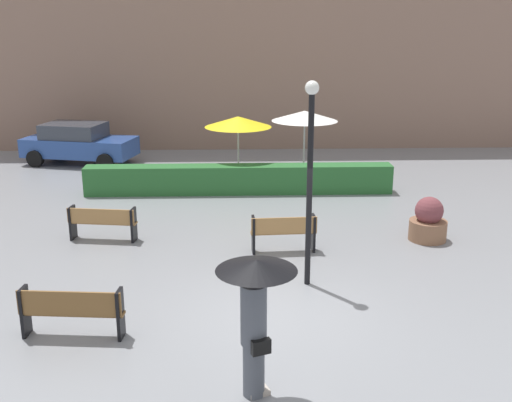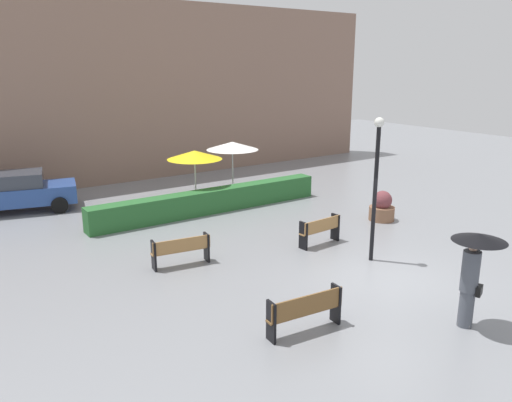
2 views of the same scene
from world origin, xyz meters
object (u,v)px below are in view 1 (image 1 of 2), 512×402
object	(u,v)px
bench_far_left	(102,221)
lamp_post	(310,165)
parked_car	(79,143)
pedestrian_with_umbrella	(255,304)
planter_pot	(428,222)
patio_umbrella_yellow	(238,122)
bench_near_left	(71,309)
bench_mid_center	(284,231)
patio_umbrella_white	(305,116)

from	to	relation	value
bench_far_left	lamp_post	size ratio (longest dim) A/B	0.41
lamp_post	parked_car	xyz separation A→B (m)	(-7.53, 11.60, -1.75)
pedestrian_with_umbrella	parked_car	size ratio (longest dim) A/B	0.48
planter_pot	patio_umbrella_yellow	world-z (taller)	patio_umbrella_yellow
bench_far_left	parked_car	distance (m)	9.19
bench_far_left	pedestrian_with_umbrella	bearing A→B (deg)	-62.08
bench_near_left	patio_umbrella_yellow	size ratio (longest dim) A/B	0.80
bench_mid_center	pedestrian_with_umbrella	world-z (taller)	pedestrian_with_umbrella
bench_near_left	bench_mid_center	size ratio (longest dim) A/B	1.16
bench_near_left	planter_pot	distance (m)	9.01
lamp_post	parked_car	bearing A→B (deg)	122.97
bench_near_left	bench_far_left	size ratio (longest dim) A/B	1.05
bench_mid_center	patio_umbrella_yellow	world-z (taller)	patio_umbrella_yellow
lamp_post	patio_umbrella_white	size ratio (longest dim) A/B	1.79
pedestrian_with_umbrella	bench_mid_center	bearing A→B (deg)	81.48
planter_pot	bench_mid_center	bearing A→B (deg)	-168.98
bench_mid_center	lamp_post	size ratio (longest dim) A/B	0.37
bench_mid_center	planter_pot	size ratio (longest dim) A/B	1.41
bench_near_left	patio_umbrella_white	xyz separation A→B (m)	(5.27, 11.28, 1.64)
patio_umbrella_yellow	bench_mid_center	bearing A→B (deg)	-81.01
bench_mid_center	lamp_post	distance (m)	2.78
bench_far_left	lamp_post	distance (m)	5.96
lamp_post	pedestrian_with_umbrella	bearing A→B (deg)	-107.17
bench_mid_center	patio_umbrella_yellow	size ratio (longest dim) A/B	0.69
lamp_post	parked_car	world-z (taller)	lamp_post
bench_far_left	parked_car	bearing A→B (deg)	107.05
bench_near_left	planter_pot	size ratio (longest dim) A/B	1.63
bench_near_left	parked_car	world-z (taller)	parked_car
bench_near_left	pedestrian_with_umbrella	size ratio (longest dim) A/B	0.84
patio_umbrella_white	planter_pot	bearing A→B (deg)	-69.80
bench_near_left	bench_far_left	distance (m)	4.97
patio_umbrella_yellow	bench_far_left	bearing A→B (deg)	-121.99
bench_near_left	planter_pot	world-z (taller)	planter_pot
bench_near_left	parked_car	xyz separation A→B (m)	(-3.18, 13.73, 0.28)
bench_mid_center	lamp_post	bearing A→B (deg)	-79.19
bench_near_left	lamp_post	xyz separation A→B (m)	(4.35, 2.12, 2.03)
bench_far_left	lamp_post	xyz separation A→B (m)	(4.83, -2.82, 2.06)
bench_far_left	bench_mid_center	distance (m)	4.58
bench_near_left	parked_car	size ratio (longest dim) A/B	0.41
patio_umbrella_yellow	pedestrian_with_umbrella	bearing A→B (deg)	-89.29
bench_mid_center	parked_car	xyz separation A→B (m)	(-7.17, 9.74, 0.28)
pedestrian_with_umbrella	patio_umbrella_yellow	bearing A→B (deg)	90.71
bench_near_left	bench_mid_center	xyz separation A→B (m)	(3.99, 3.98, -0.00)
patio_umbrella_white	bench_near_left	bearing A→B (deg)	-115.05
bench_far_left	bench_mid_center	size ratio (longest dim) A/B	1.10
bench_mid_center	pedestrian_with_umbrella	distance (m)	5.98
planter_pot	pedestrian_with_umbrella	bearing A→B (deg)	-124.89
lamp_post	patio_umbrella_white	distance (m)	9.21
bench_near_left	lamp_post	bearing A→B (deg)	26.03
patio_umbrella_yellow	patio_umbrella_white	size ratio (longest dim) A/B	0.97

